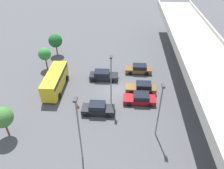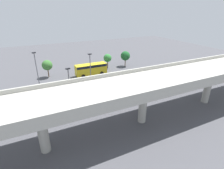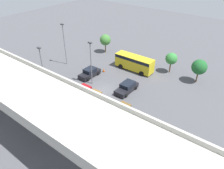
# 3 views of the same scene
# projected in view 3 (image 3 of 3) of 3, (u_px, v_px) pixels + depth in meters

# --- Properties ---
(ground_plane) EXTENTS (118.86, 118.86, 0.00)m
(ground_plane) POSITION_uv_depth(u_px,v_px,m) (104.00, 91.00, 37.75)
(ground_plane) COLOR #4C4C51
(highway_overpass) EXTENTS (56.65, 7.72, 7.19)m
(highway_overpass) POSITION_uv_depth(u_px,v_px,m) (37.00, 97.00, 26.10)
(highway_overpass) COLOR #ADAAA0
(highway_overpass) RESTS_ON ground_plane
(parked_car_0) EXTENTS (2.03, 4.65, 1.55)m
(parked_car_0) POSITION_uv_depth(u_px,v_px,m) (118.00, 111.00, 31.96)
(parked_car_0) COLOR brown
(parked_car_0) RESTS_ON ground_plane
(parked_car_1) EXTENTS (2.20, 4.81, 1.60)m
(parked_car_1) POSITION_uv_depth(u_px,v_px,m) (127.00, 87.00, 37.38)
(parked_car_1) COLOR black
(parked_car_1) RESTS_ON ground_plane
(parked_car_2) EXTENTS (2.09, 4.76, 1.64)m
(parked_car_2) POSITION_uv_depth(u_px,v_px,m) (88.00, 98.00, 34.72)
(parked_car_2) COLOR brown
(parked_car_2) RESTS_ON ground_plane
(parked_car_3) EXTENTS (2.26, 4.79, 1.54)m
(parked_car_3) POSITION_uv_depth(u_px,v_px,m) (78.00, 92.00, 36.37)
(parked_car_3) COLOR maroon
(parked_car_3) RESTS_ON ground_plane
(parked_car_4) EXTENTS (2.11, 4.59, 1.68)m
(parked_car_4) POSITION_uv_depth(u_px,v_px,m) (90.00, 73.00, 41.72)
(parked_car_4) COLOR black
(parked_car_4) RESTS_ON ground_plane
(shuttle_bus) EXTENTS (7.94, 2.62, 2.93)m
(shuttle_bus) POSITION_uv_depth(u_px,v_px,m) (134.00, 62.00, 43.48)
(shuttle_bus) COLOR gold
(shuttle_bus) RESTS_ON ground_plane
(lamp_post_near_aisle) EXTENTS (0.70, 0.35, 7.96)m
(lamp_post_near_aisle) POSITION_uv_depth(u_px,v_px,m) (91.00, 60.00, 37.42)
(lamp_post_near_aisle) COLOR slate
(lamp_post_near_aisle) RESTS_ON ground_plane
(lamp_post_mid_lot) EXTENTS (0.70, 0.35, 8.64)m
(lamp_post_mid_lot) POSITION_uv_depth(u_px,v_px,m) (64.00, 42.00, 43.94)
(lamp_post_mid_lot) COLOR slate
(lamp_post_mid_lot) RESTS_ON ground_plane
(lamp_post_by_overpass) EXTENTS (0.70, 0.35, 7.64)m
(lamp_post_by_overpass) POSITION_uv_depth(u_px,v_px,m) (42.00, 65.00, 36.32)
(lamp_post_by_overpass) COLOR slate
(lamp_post_by_overpass) RESTS_ON ground_plane
(tree_front_left) EXTENTS (2.72, 2.72, 4.44)m
(tree_front_left) POSITION_uv_depth(u_px,v_px,m) (199.00, 67.00, 38.76)
(tree_front_left) COLOR brown
(tree_front_left) RESTS_ON ground_plane
(tree_front_centre) EXTENTS (2.27, 2.27, 4.11)m
(tree_front_centre) POSITION_uv_depth(u_px,v_px,m) (171.00, 59.00, 41.96)
(tree_front_centre) COLOR brown
(tree_front_centre) RESTS_ON ground_plane
(tree_front_right) EXTENTS (2.51, 2.51, 4.34)m
(tree_front_right) POSITION_uv_depth(u_px,v_px,m) (105.00, 40.00, 50.18)
(tree_front_right) COLOR brown
(tree_front_right) RESTS_ON ground_plane
(traffic_cone) EXTENTS (0.44, 0.44, 0.70)m
(traffic_cone) POSITION_uv_depth(u_px,v_px,m) (104.00, 70.00, 43.55)
(traffic_cone) COLOR black
(traffic_cone) RESTS_ON ground_plane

